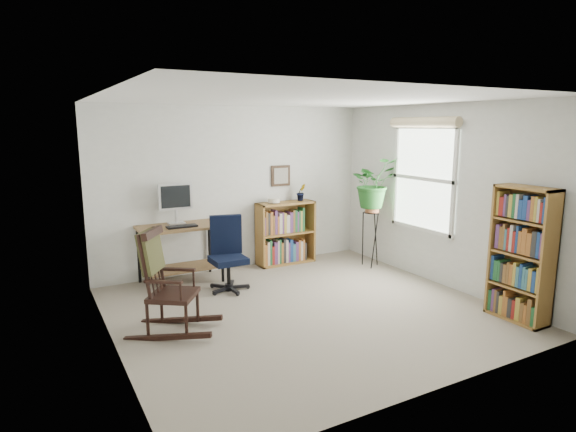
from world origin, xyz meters
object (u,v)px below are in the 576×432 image
office_chair (228,254)px  rocking_chair (173,281)px  tall_bookshelf (522,254)px  desk (181,254)px  low_bookshelf (286,233)px

office_chair → rocking_chair: 1.34m
rocking_chair → tall_bookshelf: size_ratio=0.75×
desk → tall_bookshelf: bearing=-46.9°
desk → low_bookshelf: 1.71m
low_bookshelf → tall_bookshelf: (1.18, -3.19, 0.26)m
office_chair → low_bookshelf: 1.47m
rocking_chair → low_bookshelf: 2.80m
desk → rocking_chair: rocking_chair is taller
office_chair → rocking_chair: size_ratio=0.89×
desk → tall_bookshelf: size_ratio=0.74×
desk → office_chair: 0.78m
desk → rocking_chair: size_ratio=0.99×
desk → rocking_chair: 1.66m
low_bookshelf → tall_bookshelf: bearing=-69.7°
low_bookshelf → tall_bookshelf: 3.41m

